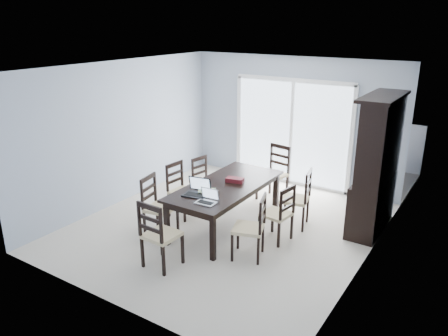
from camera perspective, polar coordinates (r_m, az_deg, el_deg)
The scene contains 24 objects.
floor at distance 7.33m, azimuth 0.26°, elevation -7.62°, with size 5.00×5.00×0.00m, color beige.
ceiling at distance 6.60m, azimuth 0.29°, elevation 13.03°, with size 5.00×5.00×0.00m, color white.
back_wall at distance 8.99m, azimuth 8.93°, elevation 5.98°, with size 4.50×0.02×2.60m, color #9AA5B7.
wall_left at distance 8.24m, azimuth -13.07°, elevation 4.54°, with size 0.02×5.00×2.60m, color #9AA5B7.
wall_right at distance 6.01m, azimuth 18.66°, elevation -1.32°, with size 0.02×5.00×2.60m, color #9AA5B7.
balcony at distance 10.25m, azimuth 10.86°, elevation -0.39°, with size 4.50×2.00×0.10m, color gray.
railing at distance 10.98m, azimuth 13.06°, elevation 4.02°, with size 4.50×0.06×1.10m, color #99999E.
dining_table at distance 7.06m, azimuth 0.26°, elevation -2.73°, with size 1.00×2.20×0.75m.
china_hutch at distance 7.29m, azimuth 19.32°, elevation 0.20°, with size 0.50×1.38×2.20m.
sliding_door at distance 9.02m, azimuth 8.81°, elevation 4.63°, with size 2.52×0.05×2.18m.
chair_left_near at distance 6.95m, azimuth -9.00°, elevation -4.06°, with size 0.50×0.49×1.12m.
chair_left_mid at distance 7.59m, azimuth -5.86°, elevation -2.06°, with size 0.45×0.44×1.08m.
chair_left_far at distance 8.04m, azimuth -2.73°, elevation -1.02°, with size 0.45×0.44×1.02m.
chair_right_near at distance 6.20m, azimuth 4.05°, elevation -6.87°, with size 0.53×0.53×1.10m.
chair_right_mid at distance 6.69m, azimuth 7.51°, elevation -5.20°, with size 0.46×0.45×1.06m.
chair_right_far at distance 7.21m, azimuth 10.02°, elevation -3.13°, with size 0.52×0.51×1.14m.
chair_end_near at distance 5.98m, azimuth -8.84°, elevation -7.80°, with size 0.45×0.46×1.15m.
chair_end_far at distance 8.30m, azimuth 6.81°, elevation 0.21°, with size 0.53×0.54×1.20m.
laptop_dark at distance 6.58m, azimuth -3.73°, elevation -3.11°, with size 0.41×0.31×0.25m.
laptop_silver at distance 6.31m, azimuth -2.39°, elevation -4.21°, with size 0.30×0.22×0.20m.
book_stack at distance 6.70m, azimuth -2.29°, elevation -3.06°, with size 0.33×0.30×0.04m.
cell_phone at distance 6.35m, azimuth -3.38°, elevation -4.50°, with size 0.12×0.05×0.01m, color black.
game_box at distance 7.12m, azimuth 1.43°, elevation -1.57°, with size 0.29×0.14×0.07m, color #4B0F10.
hot_tub at distance 10.34m, azimuth 8.71°, elevation 3.04°, with size 1.91×1.71×0.98m.
Camera 1 is at (3.53, -5.53, 3.27)m, focal length 35.00 mm.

